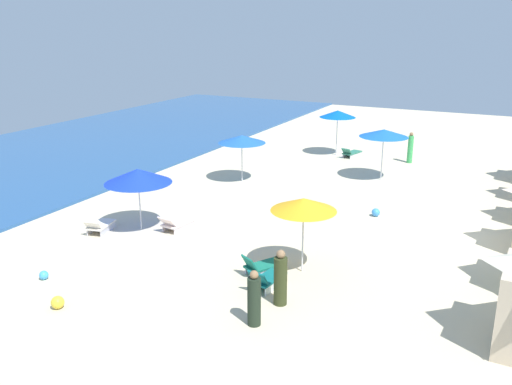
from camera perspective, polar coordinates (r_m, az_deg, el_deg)
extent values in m
plane|color=beige|center=(21.36, 19.08, -4.20)|extent=(60.00, 60.00, 0.00)
cube|color=#27538B|center=(32.48, -23.71, 2.59)|extent=(60.00, 15.22, 0.12)
cylinder|color=silver|center=(20.89, -11.94, -1.42)|extent=(0.05, 0.05, 1.82)
cone|color=blue|center=(20.55, -12.14, 1.69)|extent=(2.48, 2.48, 0.53)
cube|color=silver|center=(20.78, -7.48, -3.63)|extent=(1.10, 0.17, 0.22)
cube|color=silver|center=(21.13, -8.65, -3.32)|extent=(1.10, 0.17, 0.22)
cube|color=#F5DDD4|center=(20.91, -8.09, -3.11)|extent=(1.29, 0.80, 0.06)
cube|color=#F5DDD4|center=(20.45, -9.14, -3.04)|extent=(0.49, 0.68, 0.43)
cube|color=silver|center=(21.18, -15.12, -3.67)|extent=(1.07, 0.29, 0.24)
cube|color=silver|center=(21.44, -16.39, -3.52)|extent=(1.07, 0.29, 0.24)
cube|color=white|center=(21.26, -15.79, -3.22)|extent=(1.33, 0.90, 0.06)
cube|color=white|center=(20.75, -16.56, -3.28)|extent=(0.46, 0.66, 0.38)
cylinder|color=silver|center=(27.68, 12.94, 3.46)|extent=(0.05, 0.05, 2.16)
cone|color=blue|center=(27.42, 13.11, 6.02)|extent=(2.37, 2.37, 0.37)
cylinder|color=silver|center=(32.44, 8.36, 5.78)|extent=(0.05, 0.05, 2.23)
cone|color=blue|center=(32.20, 8.47, 8.07)|extent=(2.08, 2.08, 0.40)
cube|color=silver|center=(32.30, 10.30, 3.80)|extent=(1.17, 0.34, 0.21)
cube|color=silver|center=(32.54, 9.57, 3.94)|extent=(1.17, 0.34, 0.21)
cube|color=#2D7159|center=(32.39, 9.95, 4.10)|extent=(1.43, 0.88, 0.06)
cube|color=#2D7159|center=(31.84, 9.38, 4.23)|extent=(0.46, 0.60, 0.38)
cylinder|color=silver|center=(26.77, -1.46, 3.17)|extent=(0.05, 0.05, 1.91)
cone|color=#205AB3|center=(26.51, -1.48, 5.56)|extent=(2.30, 2.30, 0.37)
cylinder|color=silver|center=(17.04, 4.86, -5.08)|extent=(0.05, 0.05, 2.01)
cone|color=gold|center=(16.62, 4.97, -1.24)|extent=(2.02, 2.02, 0.39)
cube|color=silver|center=(17.07, 1.41, -8.26)|extent=(0.99, 0.57, 0.23)
cube|color=silver|center=(17.45, 0.43, -7.67)|extent=(0.99, 0.57, 0.23)
cube|color=#156C58|center=(17.20, 0.92, -7.53)|extent=(1.37, 1.12, 0.06)
cube|color=#156C58|center=(16.82, -0.67, -7.33)|extent=(0.52, 0.63, 0.45)
cube|color=silver|center=(16.27, 2.04, -9.56)|extent=(1.08, 0.19, 0.26)
cube|color=silver|center=(16.51, 0.59, -9.13)|extent=(1.08, 0.19, 0.26)
cube|color=#0E6264|center=(16.32, 1.31, -8.85)|extent=(1.27, 0.73, 0.06)
cube|color=#0E6264|center=(15.81, 0.21, -8.87)|extent=(0.37, 0.58, 0.46)
cylinder|color=green|center=(31.56, 15.70, 4.33)|extent=(0.41, 0.41, 1.52)
sphere|color=#8C6545|center=(31.39, 15.83, 5.84)|extent=(0.20, 0.20, 0.20)
cylinder|color=#1F2C1E|center=(14.27, -0.20, -11.25)|extent=(0.43, 0.43, 1.31)
sphere|color=olive|center=(13.93, -0.20, -8.52)|extent=(0.23, 0.23, 0.23)
cylinder|color=#31381B|center=(15.23, 2.55, -9.16)|extent=(0.38, 0.38, 1.38)
sphere|color=#8F6C49|center=(14.89, 2.59, -6.41)|extent=(0.24, 0.24, 0.24)
sphere|color=#3B8FE0|center=(22.57, 12.31, -2.03)|extent=(0.33, 0.33, 0.33)
sphere|color=#3FA5E4|center=(18.01, -21.15, -8.00)|extent=(0.28, 0.28, 0.28)
sphere|color=yellow|center=(16.16, -19.88, -10.67)|extent=(0.36, 0.36, 0.36)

